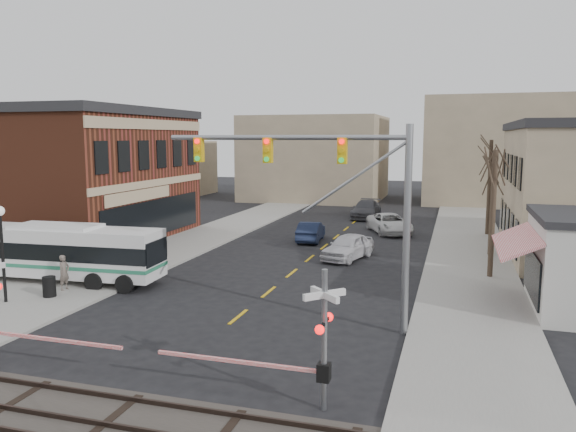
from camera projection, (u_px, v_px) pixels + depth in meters
The scene contains 17 objects.
ground at pixel (219, 333), 21.73m from camera, with size 160.00×160.00×0.00m, color black.
sidewalk_west at pixel (210, 234), 43.39m from camera, with size 5.00×60.00×0.12m, color gray.
sidewalk_east at pixel (468, 248), 37.97m from camera, with size 5.00×60.00×0.12m, color gray.
tree_east_a at pixel (493, 214), 29.62m from camera, with size 0.28×0.28×6.75m.
tree_east_b at pixel (492, 205), 35.26m from camera, with size 0.28×0.28×6.30m.
tree_east_c at pixel (489, 187), 42.73m from camera, with size 0.28×0.28×7.20m.
transit_bus at pixel (58, 251), 29.12m from camera, with size 11.30×3.16×2.88m.
traffic_signal_mast at pixel (336, 184), 21.62m from camera, with size 9.85×0.30×8.00m.
rr_crossing_east at pixel (309, 340), 15.43m from camera, with size 5.60×1.36×4.00m.
street_lamp at pixel (1, 234), 24.97m from camera, with size 0.44×0.44×4.37m.
trash_bin at pixel (49, 287), 26.19m from camera, with size 0.60×0.60×0.95m, color black.
car_a at pixel (348, 247), 34.79m from camera, with size 1.86×4.62×1.57m, color silver.
car_b at pixel (311, 231), 40.80m from camera, with size 1.52×4.36×1.44m, color #18223D.
car_c at pixel (390, 223), 44.27m from camera, with size 2.54×5.50×1.53m, color silver.
car_d at pixel (366, 209), 52.55m from camera, with size 2.28×5.60×1.63m, color #44454A.
pedestrian_near at pixel (64, 272), 27.29m from camera, with size 0.63×0.41×1.73m, color #63584F.
pedestrian_far at pixel (80, 258), 30.77m from camera, with size 0.81×0.63×1.68m, color #302E51.
Camera 1 is at (8.58, -19.23, 7.51)m, focal length 35.00 mm.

